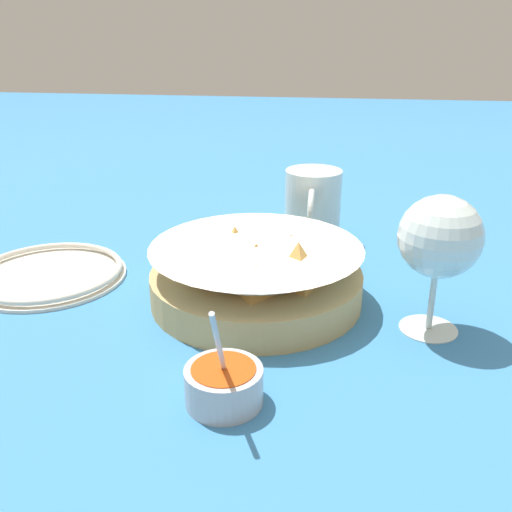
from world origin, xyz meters
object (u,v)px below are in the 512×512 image
at_px(sauce_cup, 221,383).
at_px(side_plate, 48,273).
at_px(wine_glass, 440,241).
at_px(food_basket, 258,276).
at_px(beer_mug, 312,208).

distance_m(sauce_cup, side_plate, 0.37).
bearing_deg(wine_glass, side_plate, -98.11).
bearing_deg(food_basket, beer_mug, 166.19).
bearing_deg(sauce_cup, beer_mug, 172.10).
relative_size(beer_mug, side_plate, 0.63).
height_order(sauce_cup, side_plate, sauce_cup).
relative_size(sauce_cup, side_plate, 0.55).
xyz_separation_m(wine_glass, side_plate, (-0.07, -0.49, -0.10)).
distance_m(food_basket, side_plate, 0.29).
distance_m(food_basket, sauce_cup, 0.21).
height_order(sauce_cup, beer_mug, sauce_cup).
bearing_deg(side_plate, sauce_cup, 50.72).
distance_m(sauce_cup, beer_mug, 0.44).
bearing_deg(food_basket, sauce_cup, -1.31).
distance_m(wine_glass, side_plate, 0.50).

